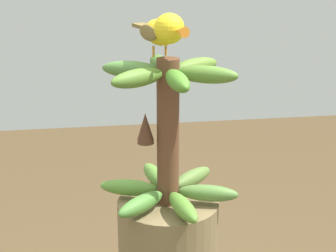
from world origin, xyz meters
TOP-DOWN VIEW (x-y plane):
  - banana_bunch at (0.00, -0.00)m, footprint 0.31×0.31m
  - perched_bird at (0.01, -0.01)m, footprint 0.09×0.21m

SIDE VIEW (x-z plane):
  - banana_bunch at x=0.00m, z-range 1.11..1.43m
  - perched_bird at x=0.01m, z-range 1.44..1.54m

